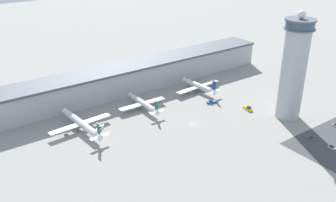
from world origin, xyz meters
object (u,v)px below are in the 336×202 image
airplane_gate_alpha (81,124)px  car_yellow_taxi (311,138)px  airplane_gate_bravo (143,103)px  car_blue_compact (336,125)px  service_truck_catering (100,128)px  service_truck_baggage (248,109)px  car_silver_sedan (332,147)px  service_truck_fuel (211,102)px  airplane_gate_charlie (199,86)px  control_tower (294,69)px

airplane_gate_alpha → car_yellow_taxi: size_ratio=10.07×
airplane_gate_alpha → airplane_gate_bravo: size_ratio=1.27×
airplane_gate_alpha → car_blue_compact: bearing=-33.9°
service_truck_catering → car_blue_compact: (118.23, -81.05, -0.24)m
service_truck_baggage → airplane_gate_bravo: bearing=143.2°
airplane_gate_bravo → car_silver_sedan: airplane_gate_bravo is taller
service_truck_fuel → car_yellow_taxi: 71.09m
car_yellow_taxi → service_truck_baggage: bearing=91.1°
service_truck_catering → car_yellow_taxi: service_truck_catering is taller
service_truck_fuel → airplane_gate_charlie: bearing=73.7°
airplane_gate_charlie → car_yellow_taxi: 91.24m
service_truck_catering → car_blue_compact: bearing=-34.4°
car_yellow_taxi → car_silver_sedan: car_silver_sedan is taller
airplane_gate_alpha → service_truck_fuel: (88.56, -16.36, -3.68)m
service_truck_baggage → car_silver_sedan: service_truck_baggage is taller
service_truck_baggage → car_blue_compact: bearing=-60.7°
airplane_gate_bravo → car_silver_sedan: 117.24m
airplane_gate_alpha → service_truck_baggage: size_ratio=5.61×
service_truck_catering → service_truck_baggage: 97.78m
control_tower → airplane_gate_bravo: (-69.03, 62.86, -28.29)m
service_truck_baggage → car_yellow_taxi: 47.55m
control_tower → service_truck_baggage: bearing=121.9°
airplane_gate_alpha → car_yellow_taxi: airplane_gate_alpha is taller
airplane_gate_charlie → service_truck_fuel: airplane_gate_charlie is taller
service_truck_fuel → car_yellow_taxi: bearing=-79.0°
airplane_gate_bravo → car_blue_compact: 121.40m
service_truck_baggage → control_tower: bearing=-58.1°
car_yellow_taxi → car_silver_sedan: 12.83m
car_blue_compact → car_silver_sedan: 28.23m
car_silver_sedan → control_tower: bearing=73.5°
control_tower → car_yellow_taxi: size_ratio=15.33×
control_tower → airplane_gate_alpha: (-114.33, 59.65, -27.88)m
airplane_gate_charlie → service_truck_baggage: (6.51, -43.33, -3.16)m
service_truck_fuel → airplane_gate_alpha: bearing=169.5°
car_yellow_taxi → airplane_gate_alpha: bearing=139.9°
control_tower → car_blue_compact: control_tower is taller
service_truck_catering → service_truck_baggage: (91.76, -33.78, 0.10)m
airplane_gate_alpha → service_truck_baggage: airplane_gate_alpha is taller
car_blue_compact → service_truck_fuel: bearing=119.4°
car_yellow_taxi → car_blue_compact: car_blue_compact is taller
airplane_gate_charlie → car_blue_compact: size_ratio=8.99×
airplane_gate_alpha → service_truck_fuel: size_ratio=6.11×
service_truck_catering → airplane_gate_alpha: bearing=153.0°
service_truck_fuel → car_silver_sedan: service_truck_fuel is taller
car_yellow_taxi → car_blue_compact: bearing=0.6°
airplane_gate_charlie → service_truck_catering: bearing=-173.6°
car_blue_compact → car_silver_sedan: size_ratio=1.05×
car_yellow_taxi → car_silver_sedan: size_ratio=1.05×
airplane_gate_bravo → airplane_gate_charlie: (49.41, 1.52, 0.00)m
airplane_gate_alpha → service_truck_catering: 11.23m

